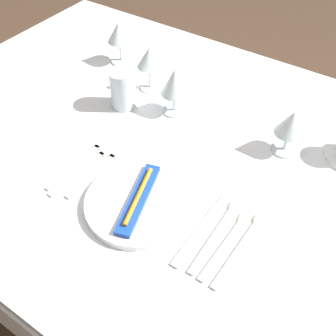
# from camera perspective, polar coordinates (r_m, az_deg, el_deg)

# --- Properties ---
(ground_plane) EXTENTS (6.00, 6.00, 0.00)m
(ground_plane) POSITION_cam_1_polar(r_m,az_deg,el_deg) (1.63, 3.18, -17.23)
(ground_plane) COLOR #4C3828
(dining_table) EXTENTS (1.80, 1.11, 0.74)m
(dining_table) POSITION_cam_1_polar(r_m,az_deg,el_deg) (1.08, 4.57, -1.53)
(dining_table) COLOR white
(dining_table) RESTS_ON ground
(dinner_plate) EXTENTS (0.25, 0.25, 0.02)m
(dinner_plate) POSITION_cam_1_polar(r_m,az_deg,el_deg) (0.91, -4.20, -5.02)
(dinner_plate) COLOR white
(dinner_plate) RESTS_ON dining_table
(toothbrush_package) EXTENTS (0.09, 0.21, 0.02)m
(toothbrush_package) POSITION_cam_1_polar(r_m,az_deg,el_deg) (0.90, -4.26, -4.35)
(toothbrush_package) COLOR blue
(toothbrush_package) RESTS_ON dinner_plate
(fork_outer) EXTENTS (0.02, 0.20, 0.00)m
(fork_outer) POSITION_cam_1_polar(r_m,az_deg,el_deg) (1.00, -10.08, -0.16)
(fork_outer) COLOR beige
(fork_outer) RESTS_ON dining_table
(fork_inner) EXTENTS (0.03, 0.21, 0.00)m
(fork_inner) POSITION_cam_1_polar(r_m,az_deg,el_deg) (1.01, -11.90, 0.11)
(fork_inner) COLOR beige
(fork_inner) RESTS_ON dining_table
(fork_salad) EXTENTS (0.02, 0.22, 0.00)m
(fork_salad) POSITION_cam_1_polar(r_m,az_deg,el_deg) (1.03, -12.48, 1.06)
(fork_salad) COLOR beige
(fork_salad) RESTS_ON dining_table
(dinner_knife) EXTENTS (0.02, 0.22, 0.00)m
(dinner_knife) POSITION_cam_1_polar(r_m,az_deg,el_deg) (0.87, 4.67, -8.97)
(dinner_knife) COLOR beige
(dinner_knife) RESTS_ON dining_table
(spoon_soup) EXTENTS (0.03, 0.22, 0.01)m
(spoon_soup) POSITION_cam_1_polar(r_m,az_deg,el_deg) (0.89, 7.74, -8.31)
(spoon_soup) COLOR beige
(spoon_soup) RESTS_ON dining_table
(spoon_dessert) EXTENTS (0.03, 0.20, 0.01)m
(spoon_dessert) POSITION_cam_1_polar(r_m,az_deg,el_deg) (0.87, 9.16, -9.75)
(spoon_dessert) COLOR beige
(spoon_dessert) RESTS_ON dining_table
(spoon_tea) EXTENTS (0.03, 0.22, 0.01)m
(spoon_tea) POSITION_cam_1_polar(r_m,az_deg,el_deg) (0.87, 11.20, -10.12)
(spoon_tea) COLOR beige
(spoon_tea) RESTS_ON dining_table
(wine_glass_centre) EXTENTS (0.08, 0.08, 0.14)m
(wine_glass_centre) POSITION_cam_1_polar(r_m,az_deg,el_deg) (1.35, -7.08, 18.62)
(wine_glass_centre) COLOR silver
(wine_glass_centre) RESTS_ON dining_table
(wine_glass_left) EXTENTS (0.08, 0.08, 0.13)m
(wine_glass_left) POSITION_cam_1_polar(r_m,az_deg,el_deg) (1.03, 17.37, 6.03)
(wine_glass_left) COLOR silver
(wine_glass_left) RESTS_ON dining_table
(wine_glass_right) EXTENTS (0.08, 0.08, 0.14)m
(wine_glass_right) POSITION_cam_1_polar(r_m,az_deg,el_deg) (1.11, 0.96, 12.12)
(wine_glass_right) COLOR silver
(wine_glass_right) RESTS_ON dining_table
(wine_glass_far) EXTENTS (0.08, 0.08, 0.14)m
(wine_glass_far) POSITION_cam_1_polar(r_m,az_deg,el_deg) (1.21, -2.68, 15.41)
(wine_glass_far) COLOR silver
(wine_glass_far) RESTS_ON dining_table
(drink_tumbler) EXTENTS (0.08, 0.08, 0.11)m
(drink_tumbler) POSITION_cam_1_polar(r_m,az_deg,el_deg) (1.17, -6.47, 11.02)
(drink_tumbler) COLOR silver
(drink_tumbler) RESTS_ON dining_table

